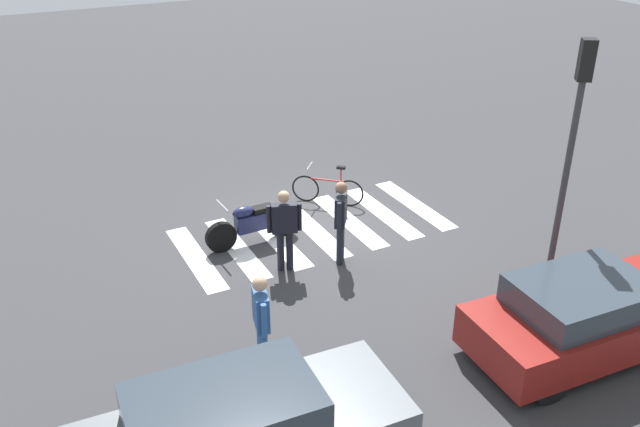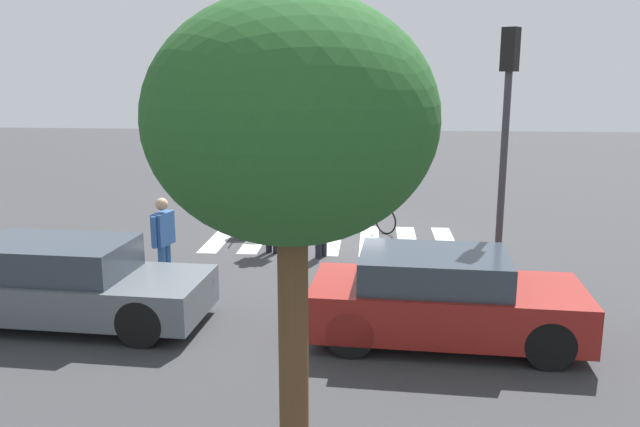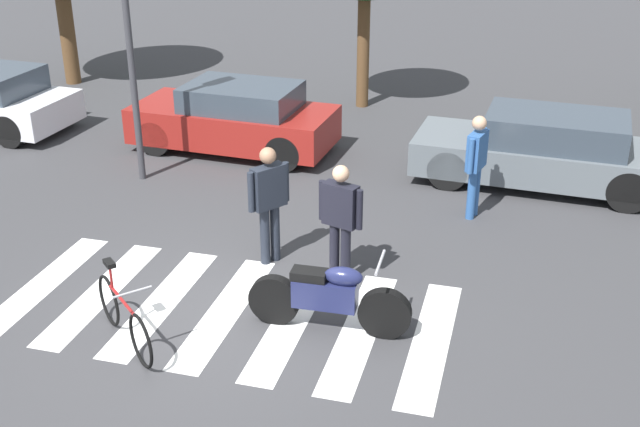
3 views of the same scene
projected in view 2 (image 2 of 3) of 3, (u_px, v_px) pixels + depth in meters
The scene contains 11 objects.
ground_plane at pixel (332, 240), 15.35m from camera, with size 60.00×60.00×0.00m, color #38383A.
police_motorcycle at pixel (274, 219), 15.41m from camera, with size 2.07×0.62×1.05m.
leaning_bicycle at pixel (370, 216), 16.17m from camera, with size 1.33×1.19×0.99m.
officer_on_foot at pixel (272, 210), 14.04m from camera, with size 0.65×0.34×1.71m.
officer_by_motorcycle at pixel (321, 211), 13.70m from camera, with size 0.46×0.59×1.76m.
pedestrian_bystander at pixel (163, 237), 11.64m from camera, with size 0.31×0.67×1.72m.
crosswalk_stripes at pixel (332, 239), 15.35m from camera, with size 5.85×2.82×0.01m.
car_maroon_wagon at pixel (443, 299), 9.44m from camera, with size 4.04×1.94×1.35m.
car_grey_coupe at pixel (65, 283), 10.16m from camera, with size 4.49×1.93×1.33m.
traffic_light_pole at pixel (506, 124), 10.66m from camera, with size 0.33×0.35×4.63m.
street_tree_mid at pixel (291, 123), 5.52m from camera, with size 2.55×2.55×4.60m.
Camera 2 is at (-0.94, 14.83, 3.91)m, focal length 36.03 mm.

